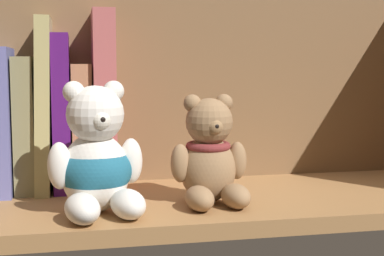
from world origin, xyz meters
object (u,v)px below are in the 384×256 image
at_px(book_8, 44,105).
at_px(book_10, 82,126).
at_px(book_11, 104,100).
at_px(teddy_bear_smaller, 210,157).
at_px(teddy_bear_larger, 96,162).
at_px(book_9, 62,112).
at_px(book_7, 26,124).
at_px(book_6, 1,120).

relative_size(book_8, book_10, 1.35).
bearing_deg(book_11, teddy_bear_smaller, -45.62).
xyz_separation_m(book_8, teddy_bear_larger, (0.06, -0.15, -0.06)).
relative_size(book_8, teddy_bear_larger, 1.53).
bearing_deg(book_9, book_10, 0.00).
bearing_deg(teddy_bear_larger, book_7, 121.75).
bearing_deg(teddy_bear_smaller, book_10, 140.64).
bearing_deg(teddy_bear_larger, book_6, 130.13).
height_order(book_9, book_10, book_9).
bearing_deg(book_6, book_8, 0.00).
xyz_separation_m(book_6, book_11, (0.14, 0.00, 0.03)).
distance_m(book_6, book_8, 0.06).
distance_m(book_7, book_10, 0.08).
xyz_separation_m(book_6, book_9, (0.08, -0.00, 0.01)).
xyz_separation_m(book_7, book_10, (0.08, 0.00, -0.00)).
distance_m(teddy_bear_larger, teddy_bear_smaller, 0.14).
height_order(book_10, teddy_bear_smaller, book_10).
height_order(book_7, book_10, book_7).
xyz_separation_m(book_6, book_7, (0.03, 0.00, -0.01)).
relative_size(book_6, book_11, 0.79).
xyz_separation_m(book_10, teddy_bear_smaller, (0.15, -0.13, -0.03)).
relative_size(book_7, teddy_bear_smaller, 1.34).
bearing_deg(teddy_bear_larger, book_11, 83.65).
distance_m(book_8, book_9, 0.03).
relative_size(book_7, book_11, 0.74).
height_order(book_6, book_7, book_6).
bearing_deg(book_10, book_9, -180.00).
bearing_deg(book_9, teddy_bear_smaller, -34.88).
bearing_deg(book_7, book_10, 0.00).
xyz_separation_m(book_7, teddy_bear_larger, (0.09, -0.15, -0.03)).
xyz_separation_m(book_7, book_11, (0.11, 0.00, 0.03)).
relative_size(teddy_bear_larger, teddy_bear_smaller, 1.13).
bearing_deg(book_9, book_7, 180.00).
bearing_deg(book_11, book_9, -180.00).
distance_m(book_9, book_11, 0.06).
xyz_separation_m(book_11, teddy_bear_larger, (-0.02, -0.15, -0.06)).
bearing_deg(book_6, book_9, -0.00).
bearing_deg(book_8, book_7, 180.00).
xyz_separation_m(book_9, teddy_bear_smaller, (0.18, -0.13, -0.05)).
bearing_deg(book_9, book_6, 180.00).
bearing_deg(book_10, teddy_bear_smaller, -39.36).
height_order(teddy_bear_larger, teddy_bear_smaller, teddy_bear_larger).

